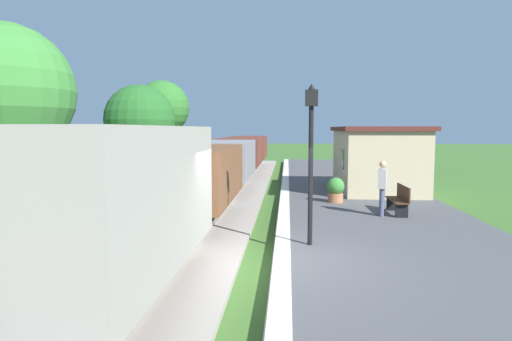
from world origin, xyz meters
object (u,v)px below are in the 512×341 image
bench_near_hut (399,199)px  freight_train (221,163)px  person_waiting (382,186)px  potted_planter (336,189)px  tree_field_distant (164,109)px  tree_trackside_mid (6,91)px  tree_trackside_far (140,120)px  tree_field_left (162,108)px  station_hut (376,158)px  lamp_post_near (311,135)px

bench_near_hut → freight_train: bearing=141.7°
person_waiting → potted_planter: 2.77m
potted_planter → tree_field_distant: (-12.11, 20.64, 3.90)m
freight_train → tree_field_distant: (-7.45, 17.68, 3.15)m
tree_trackside_mid → tree_trackside_far: bearing=86.1°
bench_near_hut → person_waiting: bearing=-149.8°
person_waiting → bench_near_hut: bearing=-131.8°
bench_near_hut → tree_trackside_far: size_ratio=0.30×
freight_train → tree_field_left: (-5.43, 9.87, 2.84)m
freight_train → station_hut: size_ratio=5.62×
tree_trackside_far → tree_field_left: (-1.50, 8.90, 0.97)m
freight_train → tree_trackside_far: 4.46m
tree_field_distant → bench_near_hut: bearing=-58.6°
tree_field_distant → lamp_post_near: bearing=-67.8°
station_hut → lamp_post_near: (-3.37, -9.55, 1.15)m
lamp_post_near → tree_trackside_mid: tree_trackside_mid is taller
potted_planter → tree_field_distant: size_ratio=0.14×
lamp_post_near → tree_trackside_mid: bearing=171.7°
potted_planter → tree_trackside_far: bearing=155.5°
station_hut → tree_field_left: 15.63m
person_waiting → tree_field_left: (-11.26, 15.30, 3.12)m
freight_train → tree_field_distant: 19.44m
station_hut → lamp_post_near: 10.19m
lamp_post_near → station_hut: bearing=70.6°
bench_near_hut → tree_trackside_far: bearing=149.8°
station_hut → tree_field_distant: bearing=129.7°
station_hut → lamp_post_near: lamp_post_near is taller
station_hut → lamp_post_near: size_ratio=1.57×
freight_train → tree_field_distant: tree_field_distant is taller
freight_train → tree_trackside_far: tree_trackside_far is taller
freight_train → person_waiting: (5.82, -5.43, -0.28)m
bench_near_hut → tree_trackside_mid: 11.77m
station_hut → tree_field_distant: 22.51m
station_hut → potted_planter: size_ratio=6.33×
person_waiting → tree_field_distant: size_ratio=0.26×
tree_trackside_far → freight_train: bearing=-13.8°
bench_near_hut → tree_trackside_mid: tree_trackside_mid is taller
tree_field_left → bench_near_hut: bearing=-51.5°
tree_field_left → tree_field_distant: bearing=104.5°
person_waiting → station_hut: bearing=-81.3°
tree_trackside_mid → tree_field_left: 17.77m
freight_train → potted_planter: size_ratio=35.59×
tree_trackside_mid → person_waiting: bearing=13.3°
potted_planter → tree_trackside_mid: 10.92m
bench_near_hut → potted_planter: (-1.77, 2.12, 0.00)m
potted_planter → lamp_post_near: bearing=-101.5°
potted_planter → tree_trackside_mid: tree_trackside_mid is taller
freight_train → tree_field_distant: bearing=112.8°
tree_trackside_far → tree_trackside_mid: bearing=-93.9°
potted_planter → tree_trackside_far: (-8.60, 3.93, 2.61)m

